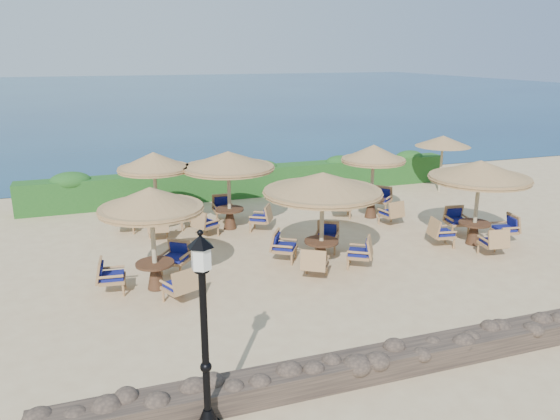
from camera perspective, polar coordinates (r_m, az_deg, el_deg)
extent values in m
plane|color=tan|center=(16.36, 4.14, -4.52)|extent=(120.00, 120.00, 0.00)
plane|color=#0B294B|center=(84.44, -15.30, 11.76)|extent=(160.00, 160.00, 0.00)
cube|color=#184817|center=(22.69, -3.01, 3.01)|extent=(18.00, 0.90, 1.20)
cube|color=brown|center=(11.38, 16.90, -13.80)|extent=(15.00, 0.65, 0.44)
cone|color=black|center=(9.16, -7.52, -20.70)|extent=(0.36, 0.36, 0.30)
cylinder|color=black|center=(8.47, -7.84, -13.92)|extent=(0.11, 0.11, 2.40)
cylinder|color=silver|center=(7.86, -8.24, -4.86)|extent=(0.30, 0.30, 0.36)
cone|color=black|center=(7.77, -8.31, -3.21)|extent=(0.40, 0.40, 0.18)
cylinder|color=tan|center=(24.19, 16.47, 4.40)|extent=(0.10, 0.10, 2.20)
cone|color=olive|center=(24.00, 16.67, 6.93)|extent=(2.30, 2.30, 0.45)
cylinder|color=tan|center=(13.89, -13.08, -3.48)|extent=(0.12, 0.12, 2.40)
cone|color=olive|center=(13.55, -13.39, 1.23)|extent=(2.58, 2.58, 0.55)
cylinder|color=olive|center=(13.62, -13.32, 0.09)|extent=(2.53, 2.53, 0.14)
cylinder|color=#4B2D1B|center=(14.07, -12.94, -5.47)|extent=(0.96, 0.96, 0.06)
cone|color=#4B2D1B|center=(14.20, -12.85, -6.79)|extent=(0.44, 0.44, 0.64)
cylinder|color=tan|center=(15.14, 4.39, -1.44)|extent=(0.12, 0.12, 2.40)
cone|color=olive|center=(14.83, 4.49, 2.91)|extent=(3.29, 3.29, 0.55)
cylinder|color=olive|center=(14.90, 4.47, 1.86)|extent=(3.22, 3.22, 0.14)
cylinder|color=#4B2D1B|center=(15.31, 4.35, -3.29)|extent=(0.96, 0.96, 0.06)
cone|color=#4B2D1B|center=(15.43, 4.32, -4.51)|extent=(0.44, 0.44, 0.64)
cylinder|color=tan|center=(17.75, 19.83, 0.29)|extent=(0.12, 0.12, 2.40)
cone|color=olive|center=(17.49, 20.20, 4.01)|extent=(3.05, 3.05, 0.55)
cylinder|color=olive|center=(17.54, 20.11, 3.11)|extent=(2.99, 2.99, 0.14)
cylinder|color=#4B2D1B|center=(17.90, 19.67, -1.31)|extent=(0.96, 0.96, 0.06)
cone|color=#4B2D1B|center=(18.00, 19.57, -2.38)|extent=(0.44, 0.44, 0.64)
cylinder|color=tan|center=(18.51, -12.84, 1.48)|extent=(0.12, 0.12, 2.40)
cone|color=olive|center=(18.25, -13.07, 5.07)|extent=(2.37, 2.37, 0.55)
cylinder|color=olive|center=(18.31, -13.02, 4.21)|extent=(2.33, 2.33, 0.14)
cylinder|color=#4B2D1B|center=(18.65, -12.74, -0.06)|extent=(0.96, 0.96, 0.06)
cone|color=#4B2D1B|center=(18.74, -12.68, -1.09)|extent=(0.44, 0.44, 0.64)
cylinder|color=tan|center=(18.28, -5.34, 1.64)|extent=(0.12, 0.12, 2.40)
cone|color=olive|center=(18.02, -5.43, 5.27)|extent=(3.07, 3.07, 0.55)
cylinder|color=olive|center=(18.07, -5.41, 4.40)|extent=(3.01, 3.01, 0.14)
cylinder|color=#4B2D1B|center=(18.41, -5.29, 0.07)|extent=(0.96, 0.96, 0.06)
cone|color=#4B2D1B|center=(18.51, -5.27, -0.97)|extent=(0.44, 0.44, 0.64)
cylinder|color=tan|center=(19.74, 9.59, 2.58)|extent=(0.12, 0.12, 2.40)
cone|color=olive|center=(19.50, 9.75, 5.95)|extent=(2.28, 2.28, 0.55)
cylinder|color=olive|center=(19.55, 9.72, 5.14)|extent=(2.23, 2.23, 0.14)
cylinder|color=#4B2D1B|center=(19.87, 9.52, 1.12)|extent=(0.96, 0.96, 0.06)
cone|color=#4B2D1B|center=(19.96, 9.48, 0.15)|extent=(0.44, 0.44, 0.64)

